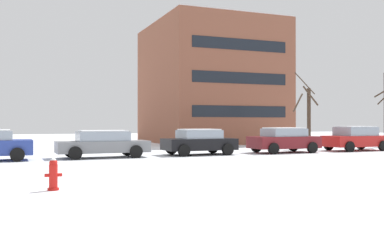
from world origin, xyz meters
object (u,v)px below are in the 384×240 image
(parked_car_gray, at_px, (103,144))
(parked_car_maroon, at_px, (284,140))
(parked_car_black, at_px, (199,142))
(parked_car_red, at_px, (356,138))
(fire_hydrant, at_px, (53,174))

(parked_car_gray, xyz_separation_m, parked_car_maroon, (10.64, -0.13, 0.05))
(parked_car_black, height_order, parked_car_red, parked_car_red)
(parked_car_gray, height_order, parked_car_black, parked_car_black)
(parked_car_gray, bearing_deg, fire_hydrant, -107.26)
(fire_hydrant, relative_size, parked_car_black, 0.21)
(fire_hydrant, distance_m, parked_car_red, 21.90)
(parked_car_gray, height_order, parked_car_maroon, parked_car_maroon)
(parked_car_gray, xyz_separation_m, parked_car_black, (5.32, 0.11, 0.02))
(parked_car_black, height_order, parked_car_maroon, parked_car_maroon)
(parked_car_maroon, bearing_deg, fire_hydrant, -143.12)
(parked_car_red, bearing_deg, fire_hydrant, -151.50)
(parked_car_maroon, bearing_deg, parked_car_red, 0.02)
(parked_car_gray, height_order, parked_car_red, parked_car_red)
(parked_car_gray, bearing_deg, parked_car_maroon, -0.68)
(parked_car_gray, relative_size, parked_car_black, 1.17)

